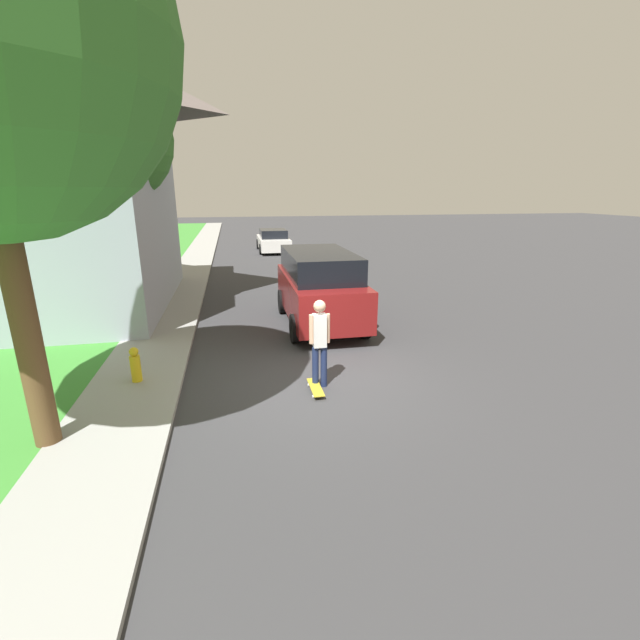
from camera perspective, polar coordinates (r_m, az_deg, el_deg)
The scene contains 10 objects.
ground_plane at distance 8.93m, azimuth -0.49°, elevation -8.11°, with size 120.00×120.00×0.00m, color #333335.
lawn at distance 15.82m, azimuth -35.14°, elevation 0.08°, with size 10.00×80.00×0.08m.
sidewalk at distance 14.58m, azimuth -19.19°, elevation 1.12°, with size 1.80×80.00×0.10m.
house at distance 16.67m, azimuth -36.88°, elevation 17.32°, with size 9.62×9.15×9.13m.
lawn_tree_far at distance 14.77m, azimuth -26.32°, elevation 20.72°, with size 3.63×3.63×6.95m.
suv_parked at distance 12.36m, azimuth -0.06°, elevation 4.54°, with size 2.09×4.62×2.12m.
car_down_street at distance 28.30m, azimuth -6.25°, elevation 10.47°, with size 1.99×4.54×1.41m.
skateboarder at distance 8.31m, azimuth -0.05°, elevation -2.58°, with size 0.41×0.24×1.78m.
skateboard at distance 8.45m, azimuth -0.59°, elevation -8.99°, with size 0.22×0.83×0.10m.
fire_hydrant at distance 9.31m, azimuth -23.40°, elevation -5.51°, with size 0.20×0.20×0.72m.
Camera 1 is at (-1.53, -7.95, 3.76)m, focal length 24.00 mm.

